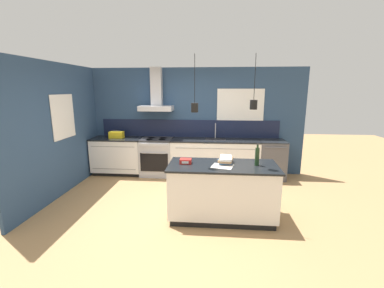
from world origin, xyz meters
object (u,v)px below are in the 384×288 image
at_px(yellow_toolbox, 117,135).
at_px(bottle_on_island, 257,156).
at_px(oven_range, 157,157).
at_px(dishwasher, 271,159).
at_px(red_supply_box, 186,161).
at_px(book_stack, 225,160).

bearing_deg(yellow_toolbox, bottle_on_island, -33.70).
height_order(oven_range, yellow_toolbox, yellow_toolbox).
bearing_deg(bottle_on_island, dishwasher, 71.33).
distance_m(red_supply_box, yellow_toolbox, 2.81).
bearing_deg(red_supply_box, oven_range, 114.84).
xyz_separation_m(bottle_on_island, book_stack, (-0.49, 0.06, -0.09)).
bearing_deg(yellow_toolbox, dishwasher, -0.00).
bearing_deg(red_supply_box, yellow_toolbox, 133.57).
height_order(dishwasher, book_stack, book_stack).
relative_size(dishwasher, book_stack, 2.60).
relative_size(oven_range, dishwasher, 1.00).
distance_m(oven_range, dishwasher, 2.77).
height_order(dishwasher, red_supply_box, red_supply_box).
xyz_separation_m(oven_range, bottle_on_island, (2.08, -2.05, 0.60)).
bearing_deg(bottle_on_island, book_stack, 172.84).
bearing_deg(oven_range, red_supply_box, -65.16).
relative_size(bottle_on_island, red_supply_box, 1.89).
relative_size(dishwasher, bottle_on_island, 2.62).
relative_size(oven_range, book_stack, 2.60).
bearing_deg(yellow_toolbox, oven_range, -0.25).
bearing_deg(yellow_toolbox, red_supply_box, -46.43).
distance_m(bottle_on_island, yellow_toolbox, 3.69).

